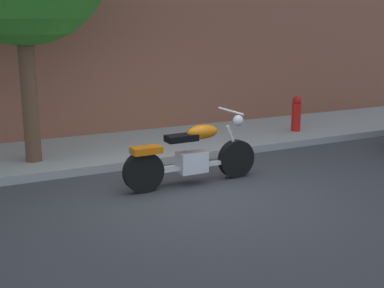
% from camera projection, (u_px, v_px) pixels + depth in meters
% --- Properties ---
extents(ground_plane, '(60.00, 60.00, 0.00)m').
position_uv_depth(ground_plane, '(195.00, 193.00, 7.41)').
color(ground_plane, '#38383D').
extents(sidewalk, '(19.22, 2.41, 0.14)m').
position_uv_depth(sidewalk, '(130.00, 148.00, 9.83)').
color(sidewalk, '#999999').
rests_on(sidewalk, ground).
extents(motorcycle, '(2.22, 0.70, 1.11)m').
position_uv_depth(motorcycle, '(192.00, 157.00, 7.73)').
color(motorcycle, black).
rests_on(motorcycle, ground).
extents(fire_hydrant, '(0.20, 0.20, 0.91)m').
position_uv_depth(fire_hydrant, '(296.00, 117.00, 10.97)').
color(fire_hydrant, red).
rests_on(fire_hydrant, ground).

